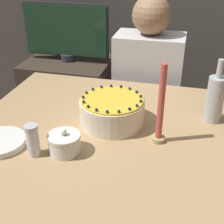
{
  "coord_description": "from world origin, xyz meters",
  "views": [
    {
      "loc": [
        0.21,
        -1.04,
        1.46
      ],
      "look_at": [
        -0.06,
        0.08,
        0.83
      ],
      "focal_mm": 50.0,
      "sensor_mm": 36.0,
      "label": 1
    }
  ],
  "objects_px": {
    "sugar_bowl": "(64,143)",
    "bottle": "(215,98)",
    "cake": "(112,111)",
    "tv_monitor": "(66,32)",
    "person_man_blue_shirt": "(147,106)",
    "candle": "(160,111)",
    "sugar_shaker": "(33,140)"
  },
  "relations": [
    {
      "from": "tv_monitor",
      "to": "person_man_blue_shirt",
      "type": "bearing_deg",
      "value": -28.96
    },
    {
      "from": "sugar_bowl",
      "to": "person_man_blue_shirt",
      "type": "xyz_separation_m",
      "value": [
        0.19,
        0.9,
        -0.28
      ]
    },
    {
      "from": "sugar_bowl",
      "to": "sugar_shaker",
      "type": "height_order",
      "value": "sugar_shaker"
    },
    {
      "from": "sugar_bowl",
      "to": "bottle",
      "type": "bearing_deg",
      "value": 34.83
    },
    {
      "from": "bottle",
      "to": "cake",
      "type": "bearing_deg",
      "value": -162.91
    },
    {
      "from": "bottle",
      "to": "person_man_blue_shirt",
      "type": "relative_size",
      "value": 0.23
    },
    {
      "from": "bottle",
      "to": "candle",
      "type": "bearing_deg",
      "value": -133.78
    },
    {
      "from": "sugar_bowl",
      "to": "tv_monitor",
      "type": "relative_size",
      "value": 0.19
    },
    {
      "from": "cake",
      "to": "tv_monitor",
      "type": "bearing_deg",
      "value": 120.52
    },
    {
      "from": "bottle",
      "to": "person_man_blue_shirt",
      "type": "distance_m",
      "value": 0.72
    },
    {
      "from": "sugar_shaker",
      "to": "bottle",
      "type": "height_order",
      "value": "bottle"
    },
    {
      "from": "sugar_bowl",
      "to": "person_man_blue_shirt",
      "type": "bearing_deg",
      "value": 78.33
    },
    {
      "from": "candle",
      "to": "tv_monitor",
      "type": "height_order",
      "value": "candle"
    },
    {
      "from": "cake",
      "to": "tv_monitor",
      "type": "xyz_separation_m",
      "value": [
        -0.61,
        1.03,
        0.04
      ]
    },
    {
      "from": "sugar_bowl",
      "to": "bottle",
      "type": "distance_m",
      "value": 0.65
    },
    {
      "from": "sugar_shaker",
      "to": "bottle",
      "type": "bearing_deg",
      "value": 33.01
    },
    {
      "from": "sugar_bowl",
      "to": "tv_monitor",
      "type": "bearing_deg",
      "value": 110.96
    },
    {
      "from": "sugar_shaker",
      "to": "person_man_blue_shirt",
      "type": "bearing_deg",
      "value": 72.97
    },
    {
      "from": "bottle",
      "to": "tv_monitor",
      "type": "bearing_deg",
      "value": 138.57
    },
    {
      "from": "sugar_shaker",
      "to": "candle",
      "type": "bearing_deg",
      "value": 24.66
    },
    {
      "from": "sugar_bowl",
      "to": "person_man_blue_shirt",
      "type": "height_order",
      "value": "person_man_blue_shirt"
    },
    {
      "from": "bottle",
      "to": "person_man_blue_shirt",
      "type": "height_order",
      "value": "person_man_blue_shirt"
    },
    {
      "from": "tv_monitor",
      "to": "cake",
      "type": "bearing_deg",
      "value": -59.48
    },
    {
      "from": "bottle",
      "to": "person_man_blue_shirt",
      "type": "bearing_deg",
      "value": 123.34
    },
    {
      "from": "cake",
      "to": "person_man_blue_shirt",
      "type": "xyz_separation_m",
      "value": [
        0.07,
        0.66,
        -0.3
      ]
    },
    {
      "from": "cake",
      "to": "sugar_bowl",
      "type": "xyz_separation_m",
      "value": [
        -0.12,
        -0.24,
        -0.02
      ]
    },
    {
      "from": "sugar_shaker",
      "to": "sugar_bowl",
      "type": "bearing_deg",
      "value": 22.25
    },
    {
      "from": "candle",
      "to": "person_man_blue_shirt",
      "type": "xyz_separation_m",
      "value": [
        -0.14,
        0.74,
        -0.38
      ]
    },
    {
      "from": "cake",
      "to": "sugar_shaker",
      "type": "xyz_separation_m",
      "value": [
        -0.22,
        -0.29,
        0.01
      ]
    },
    {
      "from": "cake",
      "to": "sugar_bowl",
      "type": "height_order",
      "value": "cake"
    },
    {
      "from": "sugar_bowl",
      "to": "bottle",
      "type": "xyz_separation_m",
      "value": [
        0.53,
        0.37,
        0.07
      ]
    },
    {
      "from": "sugar_shaker",
      "to": "cake",
      "type": "bearing_deg",
      "value": 52.22
    }
  ]
}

